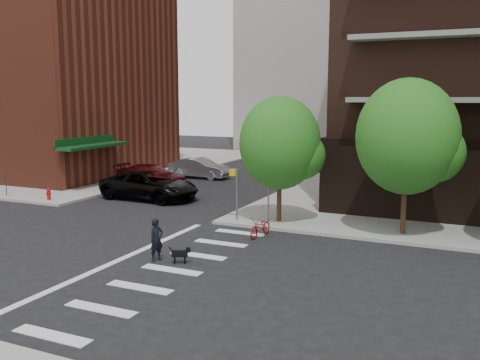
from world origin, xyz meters
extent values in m
plane|color=black|center=(0.00, 0.00, 0.00)|extent=(120.00, 120.00, 0.00)
cube|color=gray|center=(-24.50, 23.50, 0.07)|extent=(31.00, 33.00, 0.15)
cube|color=silver|center=(3.00, -6.00, 0.01)|extent=(2.40, 0.50, 0.01)
cube|color=silver|center=(3.00, -4.00, 0.01)|extent=(2.40, 0.50, 0.01)
cube|color=silver|center=(3.00, -2.00, 0.01)|extent=(2.40, 0.50, 0.01)
cube|color=silver|center=(3.00, 0.00, 0.01)|extent=(2.40, 0.50, 0.01)
cube|color=silver|center=(3.00, 2.00, 0.01)|extent=(2.40, 0.50, 0.01)
cube|color=silver|center=(3.00, 4.00, 0.01)|extent=(2.40, 0.50, 0.01)
cube|color=silver|center=(3.00, 6.00, 0.01)|extent=(2.40, 0.50, 0.01)
cube|color=silver|center=(0.50, 0.00, 0.01)|extent=(0.30, 13.00, 0.01)
cube|color=maroon|center=(-22.00, 18.00, 10.15)|extent=(20.00, 15.00, 20.00)
cube|color=#0C3814|center=(-11.30, 13.00, 2.95)|extent=(1.40, 6.00, 0.20)
cylinder|color=#301E11|center=(4.00, 8.50, 1.30)|extent=(0.24, 0.24, 2.30)
sphere|color=#235B19|center=(4.00, 8.50, 4.05)|extent=(4.00, 4.00, 4.00)
cylinder|color=#301E11|center=(10.00, 8.50, 1.45)|extent=(0.24, 0.24, 2.60)
sphere|color=#235B19|center=(10.00, 8.50, 4.55)|extent=(4.50, 4.50, 4.50)
cylinder|color=slate|center=(2.00, 7.80, 1.45)|extent=(0.10, 0.10, 2.60)
cube|color=gold|center=(1.80, 7.80, 2.55)|extent=(0.32, 0.25, 0.32)
cylinder|color=slate|center=(3.50, 8.30, 1.25)|extent=(0.08, 0.08, 2.20)
cube|color=gold|center=(3.50, 8.15, 2.15)|extent=(0.64, 0.02, 0.64)
cylinder|color=#A50C0C|center=(-10.50, 7.80, 0.45)|extent=(0.22, 0.22, 0.60)
sphere|color=#A50C0C|center=(-10.50, 7.80, 0.76)|extent=(0.24, 0.24, 0.24)
cylinder|color=black|center=(-14.00, 7.80, 0.70)|extent=(0.05, 0.05, 1.10)
cube|color=black|center=(-14.00, 7.80, 1.36)|extent=(0.10, 0.08, 0.22)
imported|color=black|center=(-5.50, 11.15, 0.87)|extent=(3.17, 6.36, 1.73)
imported|color=#470C0F|center=(-8.20, 15.37, 0.77)|extent=(2.51, 5.42, 1.53)
imported|color=#909398|center=(-6.99, 20.16, 0.79)|extent=(1.73, 4.82, 1.58)
imported|color=#9E0C0F|center=(4.16, 5.70, 0.47)|extent=(0.79, 1.83, 0.93)
imported|color=black|center=(1.87, 0.74, 0.83)|extent=(0.70, 0.56, 1.67)
cube|color=black|center=(2.84, 0.83, 0.38)|extent=(0.63, 0.43, 0.24)
cube|color=black|center=(3.14, 0.97, 0.53)|extent=(0.22, 0.20, 0.17)
cylinder|color=black|center=(3.02, 0.89, 0.13)|extent=(0.06, 0.06, 0.26)
cylinder|color=black|center=(2.66, 0.78, 0.13)|extent=(0.06, 0.06, 0.26)
camera|label=1|loc=(13.15, -16.08, 6.30)|focal=40.00mm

